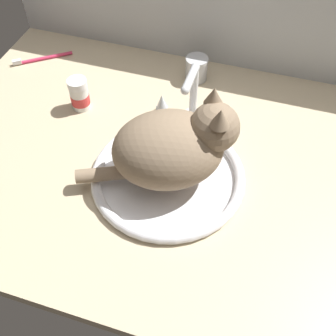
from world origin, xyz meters
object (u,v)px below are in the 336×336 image
Objects in this scene: sink_basin at (168,176)px; cat at (176,146)px; metal_jar at (196,68)px; faucet at (192,100)px; toothbrush at (41,58)px; pill_bottle at (79,95)px.

cat reaches higher than sink_basin.
cat reaches higher than metal_jar.
faucet is 1.34× the size of toothbrush.
sink_basin is at bearing -90.00° from faucet.
toothbrush is at bearing -173.21° from metal_jar.
pill_bottle is 26.08cm from toothbrush.
sink_basin is at bearing -155.47° from cat.
toothbrush is at bearing 148.78° from cat.
faucet is 2.91× the size of metal_jar.
metal_jar is at bearing 97.67° from cat.
pill_bottle reaches higher than toothbrush.
cat is 38.28cm from metal_jar.
cat reaches higher than toothbrush.
toothbrush is at bearing 147.36° from sink_basin.
sink_basin is 5.19× the size of metal_jar.
sink_basin is 2.39× the size of toothbrush.
metal_jar is 0.46× the size of toothbrush.
sink_basin is 59.92cm from toothbrush.
toothbrush is (-50.45, 11.79, -6.47)cm from faucet.
metal_jar reaches higher than sink_basin.
cat is 2.31× the size of toothbrush.
faucet reaches higher than pill_bottle.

